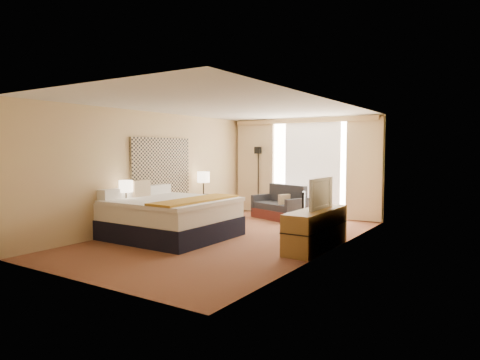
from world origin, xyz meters
The scene contains 21 objects.
floor centered at (0.00, 0.00, 0.00)m, with size 4.20×7.00×0.02m, color #551E18.
ceiling centered at (0.00, 0.00, 2.60)m, with size 4.20×7.00×0.02m, color silver.
wall_back centered at (0.00, 3.50, 1.30)m, with size 4.20×0.02×2.60m, color tan.
wall_front centered at (0.00, -3.50, 1.30)m, with size 4.20×0.02×2.60m, color tan.
wall_left centered at (-2.10, 0.00, 1.30)m, with size 0.02×7.00×2.60m, color tan.
wall_right centered at (2.10, 0.00, 1.30)m, with size 0.02×7.00×2.60m, color tan.
headboard centered at (-2.06, 0.20, 1.28)m, with size 0.06×1.85×1.50m, color black.
nightstand_left centered at (-1.87, -1.05, 0.28)m, with size 0.45×0.52×0.55m, color olive.
nightstand_right centered at (-1.87, 1.45, 0.28)m, with size 0.45×0.52×0.55m, color olive.
media_dresser centered at (1.83, 0.00, 0.35)m, with size 0.50×1.80×0.70m, color olive.
window centered at (0.25, 3.47, 1.32)m, with size 2.30×0.02×2.30m, color white.
curtains centered at (0.00, 3.39, 1.41)m, with size 4.12×0.19×2.56m.
bed centered at (-1.06, -0.65, 0.41)m, with size 2.30×2.10×1.12m.
loveseat centered at (-0.25, 2.61, 0.28)m, with size 1.55×1.16×0.86m.
floor_lamp centered at (-1.32, 3.30, 1.30)m, with size 0.23×0.23×1.84m.
desk_chair centered at (1.08, 0.85, 0.41)m, with size 0.45×0.45×0.91m.
lamp_left centered at (-1.85, -1.06, 1.01)m, with size 0.28×0.28×0.59m.
lamp_right centered at (-1.83, 1.46, 1.06)m, with size 0.31×0.31×0.66m.
tissue_box centered at (-1.73, -1.13, 0.60)m, with size 0.11×0.11×0.10m, color #87B3D1.
telephone centered at (-1.86, 1.59, 0.59)m, with size 0.19×0.15×0.08m, color black.
television centered at (1.78, 0.10, 0.98)m, with size 0.96×0.13×0.55m, color black.
Camera 1 is at (4.78, -7.02, 1.75)m, focal length 32.00 mm.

